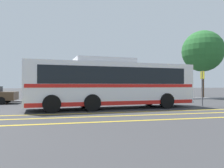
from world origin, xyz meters
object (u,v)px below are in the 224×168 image
Objects in this scene: parked_car_1 at (52,95)px; tree_0 at (203,51)px; transit_bus at (112,83)px; bus_stop_sign at (202,84)px.

tree_0 reaches higher than parked_car_1.
transit_bus is 6.78m from bus_stop_sign.
bus_stop_sign is 0.32× the size of tree_0.
transit_bus is at bearing -146.21° from tree_0.
transit_bus is at bearing -95.49° from bus_stop_sign.
bus_stop_sign is 11.57m from tree_0.
transit_bus is 6.94m from parked_car_1.
bus_stop_sign is at bearing -125.86° from tree_0.
tree_0 is (6.37, 8.81, 3.95)m from bus_stop_sign.
parked_car_1 is (-4.06, 5.54, -0.98)m from transit_bus.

